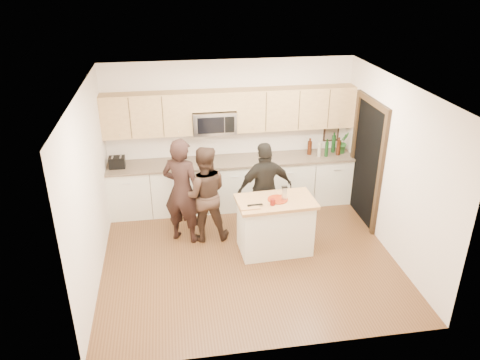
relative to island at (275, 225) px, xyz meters
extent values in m
plane|color=brown|center=(-0.45, -0.10, -0.45)|extent=(4.50, 4.50, 0.00)
cube|color=beige|center=(-0.45, 1.90, 0.90)|extent=(4.50, 0.02, 2.70)
cube|color=beige|center=(-0.45, -2.10, 0.90)|extent=(4.50, 0.02, 2.70)
cube|color=beige|center=(-2.70, -0.10, 0.90)|extent=(0.02, 4.00, 2.70)
cube|color=beige|center=(1.80, -0.10, 0.90)|extent=(0.02, 4.00, 2.70)
cube|color=white|center=(-0.45, -0.10, 2.25)|extent=(4.50, 4.00, 0.02)
cube|color=silver|center=(-0.45, 1.59, 0.00)|extent=(4.50, 0.62, 0.90)
cube|color=#76654E|center=(-0.45, 1.58, 0.47)|extent=(4.50, 0.66, 0.04)
cube|color=tan|center=(-1.92, 1.73, 1.37)|extent=(1.55, 0.33, 0.75)
cube|color=tan|center=(0.72, 1.73, 1.37)|extent=(2.17, 0.33, 0.75)
cube|color=tan|center=(-0.76, 1.73, 1.58)|extent=(0.78, 0.33, 0.33)
cube|color=silver|center=(-0.76, 1.70, 1.20)|extent=(0.76, 0.40, 0.40)
cube|color=black|center=(-0.84, 1.50, 1.20)|extent=(0.47, 0.01, 0.29)
cube|color=black|center=(-0.51, 1.50, 1.20)|extent=(0.17, 0.01, 0.29)
cube|color=black|center=(1.79, 0.80, 0.60)|extent=(0.02, 1.05, 2.10)
cube|color=black|center=(1.77, 0.23, 0.60)|extent=(0.06, 0.10, 2.10)
cube|color=black|center=(1.77, 1.38, 0.60)|extent=(0.06, 0.10, 2.10)
cube|color=black|center=(1.77, 0.80, 1.70)|extent=(0.06, 1.25, 0.10)
cube|color=black|center=(1.50, 1.89, 0.83)|extent=(0.30, 0.03, 0.38)
cube|color=tan|center=(1.50, 1.87, 0.83)|extent=(0.24, 0.00, 0.32)
cube|color=white|center=(-1.40, 1.27, 0.25)|extent=(0.34, 0.01, 0.48)
cube|color=white|center=(-1.40, 1.57, 0.48)|extent=(0.34, 0.60, 0.01)
cube|color=silver|center=(0.00, 0.00, -0.03)|extent=(1.13, 0.70, 0.85)
cube|color=#B2814A|center=(0.00, 0.00, 0.42)|extent=(1.23, 0.76, 0.05)
cylinder|color=maroon|center=(0.03, 0.00, 0.45)|extent=(0.31, 0.31, 0.02)
cube|color=silver|center=(0.12, -0.02, 0.56)|extent=(0.07, 0.05, 0.20)
cube|color=black|center=(0.12, -0.02, 0.67)|extent=(0.08, 0.06, 0.02)
cylinder|color=#65100B|center=(-0.09, -0.15, 0.49)|extent=(0.07, 0.07, 0.10)
cube|color=#B2814A|center=(-0.44, -0.17, 0.45)|extent=(0.30, 0.19, 0.02)
cube|color=black|center=(-0.36, -0.15, 0.47)|extent=(0.23, 0.04, 0.02)
cube|color=silver|center=(-0.32, -0.16, 0.47)|extent=(0.19, 0.03, 0.01)
cube|color=black|center=(-2.50, 1.57, 0.58)|extent=(0.27, 0.21, 0.20)
cube|color=silver|center=(-2.57, 1.57, 0.68)|extent=(0.03, 0.15, 0.00)
cube|color=silver|center=(-2.43, 1.57, 0.68)|extent=(0.03, 0.15, 0.00)
cylinder|color=#341609|center=(1.02, 1.64, 0.64)|extent=(0.08, 0.08, 0.32)
cylinder|color=tan|center=(1.16, 1.52, 0.64)|extent=(0.07, 0.07, 0.30)
cylinder|color=black|center=(1.49, 1.67, 0.68)|extent=(0.07, 0.07, 0.39)
cylinder|color=#341609|center=(1.54, 1.53, 0.66)|extent=(0.07, 0.07, 0.34)
cylinder|color=black|center=(1.29, 1.49, 0.66)|extent=(0.07, 0.07, 0.34)
imported|color=#2B6628|center=(1.65, 1.62, 0.70)|extent=(0.26, 0.22, 0.42)
imported|color=black|center=(-1.42, 0.55, 0.44)|extent=(0.77, 0.68, 1.79)
imported|color=black|center=(-1.06, 0.55, 0.36)|extent=(0.80, 0.63, 1.63)
imported|color=black|center=(-0.06, 0.55, 0.36)|extent=(1.01, 0.56, 1.63)
camera|label=1|loc=(-1.53, -6.21, 3.80)|focal=35.00mm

